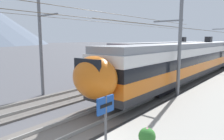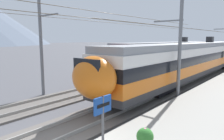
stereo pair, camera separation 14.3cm
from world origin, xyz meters
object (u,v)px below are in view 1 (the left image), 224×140
at_px(catenary_mast_far_side, 41,39).
at_px(catenary_mast_mid, 178,46).
at_px(train_near_platform, 194,58).
at_px(potted_plant_platform_edge, 147,138).
at_px(platform_sign, 106,116).
at_px(train_far_track, 170,54).

bearing_deg(catenary_mast_far_side, catenary_mast_mid, -56.47).
bearing_deg(catenary_mast_mid, train_near_platform, 11.02).
relative_size(catenary_mast_far_side, potted_plant_platform_edge, 58.33).
xyz_separation_m(catenary_mast_far_side, platform_sign, (-4.23, -9.94, -2.26)).
relative_size(train_far_track, catenary_mast_far_side, 0.58).
height_order(train_far_track, potted_plant_platform_edge, train_far_track).
bearing_deg(platform_sign, potted_plant_platform_edge, -13.26).
bearing_deg(potted_plant_platform_edge, platform_sign, 166.74).
height_order(train_near_platform, potted_plant_platform_edge, train_near_platform).
distance_m(platform_sign, potted_plant_platform_edge, 2.16).
bearing_deg(train_far_track, catenary_mast_far_side, 174.11).
xyz_separation_m(platform_sign, potted_plant_platform_edge, (1.74, -0.41, -1.21)).
xyz_separation_m(catenary_mast_mid, potted_plant_platform_edge, (-7.87, -2.23, -3.01)).
xyz_separation_m(catenary_mast_far_side, potted_plant_platform_edge, (-2.48, -10.35, -3.48)).
relative_size(train_far_track, catenary_mast_mid, 0.58).
distance_m(catenary_mast_far_side, potted_plant_platform_edge, 11.20).
distance_m(catenary_mast_far_side, platform_sign, 11.04).
bearing_deg(platform_sign, train_near_platform, 10.85).
xyz_separation_m(train_near_platform, train_far_track, (4.18, 4.50, -0.01)).
relative_size(train_near_platform, catenary_mast_mid, 0.71).
distance_m(train_near_platform, catenary_mast_mid, 9.16).
height_order(train_far_track, platform_sign, train_far_track).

